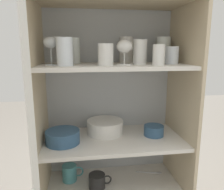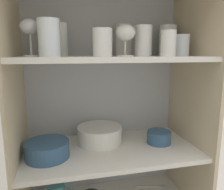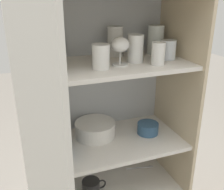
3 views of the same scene
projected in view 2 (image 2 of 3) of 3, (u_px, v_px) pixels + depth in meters
name	position (u px, v px, depth m)	size (l,w,h in m)	color
cupboard_back_panel	(103.00, 125.00, 1.20)	(0.81, 0.02, 1.37)	#B2B7BC
cupboard_side_left	(19.00, 147.00, 0.91)	(0.02, 0.43, 1.37)	#CCB793
cupboard_side_right	(188.00, 132.00, 1.09)	(0.02, 0.43, 1.37)	#CCB793
shelf_board_middle	(111.00, 150.00, 1.01)	(0.77, 0.40, 0.02)	silver
shelf_board_upper	(111.00, 59.00, 0.93)	(0.77, 0.40, 0.02)	silver
tumbler_glass_0	(61.00, 40.00, 0.95)	(0.06, 0.06, 0.14)	white
tumbler_glass_1	(102.00, 43.00, 0.84)	(0.08, 0.08, 0.11)	white
tumbler_glass_2	(167.00, 41.00, 1.09)	(0.08, 0.08, 0.15)	white
tumbler_glass_3	(49.00, 38.00, 0.78)	(0.08, 0.08, 0.13)	white
tumbler_glass_4	(168.00, 43.00, 0.87)	(0.06, 0.06, 0.10)	white
tumbler_glass_5	(124.00, 40.00, 1.06)	(0.08, 0.08, 0.15)	white
tumbler_glass_6	(143.00, 41.00, 0.93)	(0.07, 0.07, 0.13)	white
tumbler_glass_7	(180.00, 45.00, 0.97)	(0.08, 0.08, 0.09)	white
wine_glass_0	(125.00, 34.00, 0.87)	(0.08, 0.08, 0.13)	white
wine_glass_1	(30.00, 29.00, 0.82)	(0.07, 0.07, 0.14)	white
plate_stack_white	(100.00, 134.00, 1.07)	(0.22, 0.22, 0.08)	white
mixing_bowl_large	(47.00, 149.00, 0.91)	(0.18, 0.18, 0.07)	#33567A
serving_bowl_small	(159.00, 136.00, 1.06)	(0.12, 0.12, 0.06)	#33567A
serving_spoon	(154.00, 186.00, 1.21)	(0.17, 0.05, 0.01)	silver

